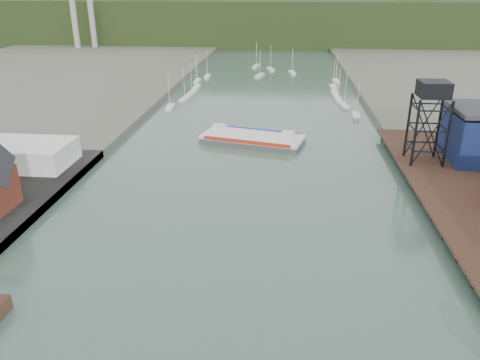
# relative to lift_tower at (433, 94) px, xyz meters

# --- Properties ---
(east_pier) EXTENTS (14.00, 70.00, 2.45)m
(east_pier) POSITION_rel_lift_tower_xyz_m (2.00, -13.00, -13.75)
(east_pier) COLOR black
(east_pier) RESTS_ON ground
(white_shed) EXTENTS (18.00, 12.00, 4.50)m
(white_shed) POSITION_rel_lift_tower_xyz_m (-79.00, -8.00, -11.80)
(white_shed) COLOR silver
(white_shed) RESTS_ON west_quay
(lift_tower) EXTENTS (6.50, 6.50, 16.00)m
(lift_tower) POSITION_rel_lift_tower_xyz_m (0.00, 0.00, 0.00)
(lift_tower) COLOR black
(lift_tower) RESTS_ON east_pier
(marina_sailboats) EXTENTS (57.71, 92.65, 0.90)m
(marina_sailboats) POSITION_rel_lift_tower_xyz_m (-34.92, 80.46, -15.30)
(marina_sailboats) COLOR silver
(marina_sailboats) RESTS_ON ground
(distant_hills) EXTENTS (500.00, 120.00, 80.00)m
(distant_hills) POSITION_rel_lift_tower_xyz_m (-38.98, 243.35, -5.27)
(distant_hills) COLOR black
(distant_hills) RESTS_ON ground
(chain_ferry) EXTENTS (25.43, 15.12, 3.43)m
(chain_ferry) POSITION_rel_lift_tower_xyz_m (-35.28, 15.45, -14.66)
(chain_ferry) COLOR #474649
(chain_ferry) RESTS_ON ground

